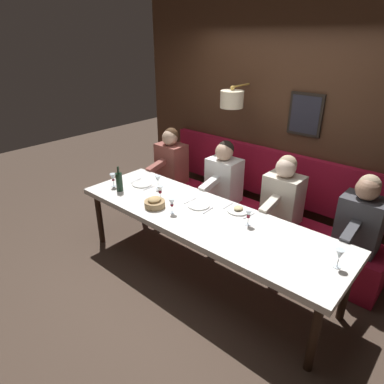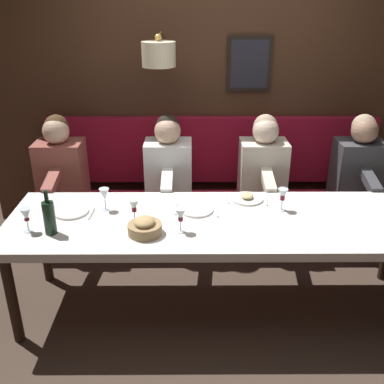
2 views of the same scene
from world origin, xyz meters
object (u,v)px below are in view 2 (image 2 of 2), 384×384
at_px(wine_glass_2, 134,206).
at_px(wine_glass_5, 26,215).
at_px(diner_nearest, 359,163).
at_px(wine_glass_1, 104,195).
at_px(wine_bottle, 49,217).
at_px(diner_middle, 168,164).
at_px(wine_glass_4, 283,195).
at_px(dining_table, 221,226).
at_px(bread_bowl, 145,227).
at_px(diner_near, 263,163).
at_px(diner_far, 61,164).
at_px(wine_glass_3, 181,216).

height_order(wine_glass_2, wine_glass_5, same).
distance_m(diner_nearest, wine_glass_1, 2.19).
height_order(wine_glass_1, wine_bottle, wine_bottle).
height_order(diner_middle, wine_glass_2, diner_middle).
xyz_separation_m(diner_nearest, wine_glass_4, (-0.75, 0.81, 0.04)).
xyz_separation_m(wine_glass_2, wine_glass_4, (0.18, -1.03, -0.00)).
bearing_deg(wine_glass_2, diner_middle, -11.60).
bearing_deg(wine_glass_4, wine_glass_1, 89.60).
height_order(dining_table, wine_glass_2, wine_glass_2).
height_order(wine_glass_5, bread_bowl, wine_glass_5).
bearing_deg(diner_near, diner_nearest, -90.00).
bearing_deg(diner_near, wine_glass_2, 132.46).
relative_size(wine_glass_4, bread_bowl, 0.75).
relative_size(diner_far, wine_glass_5, 4.82).
height_order(wine_glass_1, wine_glass_4, same).
relative_size(diner_nearest, wine_glass_2, 4.82).
relative_size(wine_glass_5, bread_bowl, 0.75).
relative_size(wine_glass_1, wine_glass_3, 1.00).
relative_size(diner_middle, wine_glass_1, 4.82).
xyz_separation_m(diner_near, diner_middle, (0.00, 0.82, 0.00)).
height_order(diner_middle, wine_glass_3, diner_middle).
relative_size(diner_far, wine_bottle, 2.64).
distance_m(diner_nearest, wine_glass_2, 2.05).
bearing_deg(wine_glass_4, wine_glass_2, 99.77).
bearing_deg(bread_bowl, dining_table, -68.11).
distance_m(wine_glass_1, bread_bowl, 0.47).
xyz_separation_m(wine_glass_4, wine_glass_5, (-0.30, 1.71, 0.00)).
bearing_deg(wine_glass_5, wine_glass_4, -79.93).
relative_size(diner_nearest, diner_far, 1.00).
bearing_deg(wine_bottle, wine_glass_2, -73.61).
bearing_deg(wine_glass_1, diner_far, 34.72).
bearing_deg(diner_middle, diner_near, -90.00).
distance_m(diner_middle, wine_glass_2, 0.94).
distance_m(wine_glass_2, wine_glass_3, 0.34).
bearing_deg(dining_table, wine_bottle, 99.90).
distance_m(diner_middle, wine_glass_1, 0.85).
xyz_separation_m(wine_glass_1, bread_bowl, (-0.35, -0.31, -0.07)).
distance_m(diner_near, wine_glass_3, 1.27).
bearing_deg(wine_glass_4, diner_far, 67.17).
relative_size(diner_far, wine_glass_3, 4.82).
bearing_deg(dining_table, wine_glass_3, 122.58).
distance_m(wine_glass_4, bread_bowl, 1.01).
xyz_separation_m(wine_glass_5, wine_bottle, (-0.03, -0.16, 0.00)).
relative_size(dining_table, wine_bottle, 9.83).
bearing_deg(wine_glass_5, wine_glass_3, -90.52).
xyz_separation_m(dining_table, diner_near, (0.88, -0.42, 0.13)).
bearing_deg(bread_bowl, diner_middle, -5.55).
xyz_separation_m(wine_glass_2, bread_bowl, (-0.16, -0.08, -0.07)).
relative_size(wine_glass_1, wine_glass_5, 1.00).
height_order(diner_near, wine_glass_4, diner_near).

